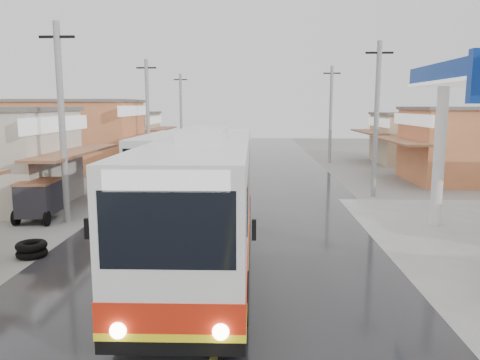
{
  "coord_description": "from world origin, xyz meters",
  "views": [
    {
      "loc": [
        0.78,
        -9.58,
        4.74
      ],
      "look_at": [
        0.18,
        7.98,
        1.95
      ],
      "focal_mm": 35.0,
      "sensor_mm": 36.0,
      "label": 1
    }
  ],
  "objects": [
    {
      "name": "shopfronts_left",
      "position": [
        -13.0,
        18.0,
        0.0
      ],
      "size": [
        11.0,
        44.0,
        5.2
      ],
      "primitive_type": null,
      "color": "tan",
      "rests_on": "ground"
    },
    {
      "name": "tricycle_near",
      "position": [
        -8.22,
        9.13,
        0.98
      ],
      "size": [
        1.63,
        2.24,
        1.71
      ],
      "rotation": [
        0.0,
        0.0,
        0.08
      ],
      "color": "#26262D",
      "rests_on": "ground"
    },
    {
      "name": "cyclist",
      "position": [
        -2.83,
        10.81,
        0.66
      ],
      "size": [
        0.93,
        1.94,
        2.01
      ],
      "rotation": [
        0.0,
        0.0,
        0.15
      ],
      "color": "black",
      "rests_on": "ground"
    },
    {
      "name": "road",
      "position": [
        0.0,
        15.0,
        0.01
      ],
      "size": [
        12.0,
        90.0,
        0.02
      ],
      "primitive_type": "cube",
      "color": "black",
      "rests_on": "ground"
    },
    {
      "name": "utility_poles_left",
      "position": [
        -7.0,
        16.0,
        0.0
      ],
      "size": [
        1.6,
        50.0,
        8.0
      ],
      "primitive_type": null,
      "color": "gray",
      "rests_on": "ground"
    },
    {
      "name": "centre_line",
      "position": [
        0.0,
        15.0,
        0.02
      ],
      "size": [
        0.15,
        90.0,
        0.01
      ],
      "primitive_type": "cube",
      "color": "#D8CC4C",
      "rests_on": "road"
    },
    {
      "name": "tyre_stack",
      "position": [
        -6.32,
        4.48,
        0.25
      ],
      "size": [
        0.97,
        0.97,
        0.49
      ],
      "color": "black",
      "rests_on": "ground"
    },
    {
      "name": "utility_poles_right",
      "position": [
        7.0,
        15.0,
        0.0
      ],
      "size": [
        1.6,
        36.0,
        8.0
      ],
      "primitive_type": null,
      "color": "gray",
      "rests_on": "ground"
    },
    {
      "name": "coach_bus",
      "position": [
        -0.78,
        4.59,
        1.96
      ],
      "size": [
        3.05,
        13.03,
        4.06
      ],
      "rotation": [
        0.0,
        0.0,
        0.01
      ],
      "color": "silver",
      "rests_on": "road"
    },
    {
      "name": "ground",
      "position": [
        0.0,
        0.0,
        0.0
      ],
      "size": [
        120.0,
        120.0,
        0.0
      ],
      "primitive_type": "plane",
      "color": "slate",
      "rests_on": "ground"
    },
    {
      "name": "second_bus",
      "position": [
        -4.29,
        16.61,
        1.68
      ],
      "size": [
        2.68,
        9.44,
        3.12
      ],
      "rotation": [
        0.0,
        0.0,
        -0.01
      ],
      "color": "silver",
      "rests_on": "road"
    }
  ]
}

